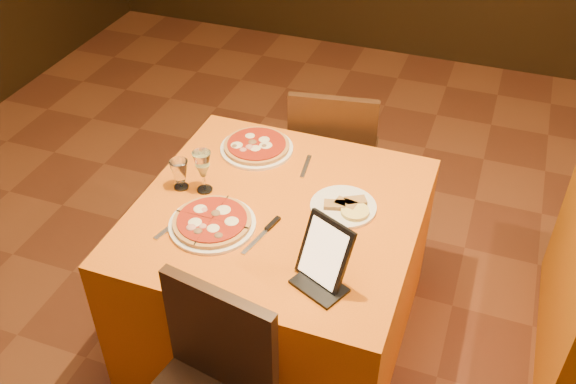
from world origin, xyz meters
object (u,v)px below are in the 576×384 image
(main_table, at_px, (279,275))
(pizza_far, at_px, (257,147))
(wine_glass, at_px, (203,171))
(tablet, at_px, (325,252))
(pizza_near, at_px, (212,223))
(chair_main_far, at_px, (335,156))
(water_glass, at_px, (180,175))

(main_table, xyz_separation_m, pizza_far, (-0.23, 0.35, 0.39))
(pizza_far, distance_m, wine_glass, 0.36)
(pizza_far, xyz_separation_m, tablet, (0.52, -0.65, 0.10))
(main_table, height_order, wine_glass, wine_glass)
(wine_glass, height_order, tablet, tablet)
(pizza_near, height_order, wine_glass, wine_glass)
(chair_main_far, relative_size, wine_glass, 4.79)
(chair_main_far, relative_size, tablet, 3.73)
(pizza_far, bearing_deg, chair_main_far, 64.07)
(tablet, bearing_deg, wine_glass, 178.00)
(pizza_near, bearing_deg, pizza_far, 93.76)
(chair_main_far, height_order, pizza_far, chair_main_far)
(pizza_far, relative_size, wine_glass, 1.71)
(pizza_near, height_order, tablet, tablet)
(main_table, xyz_separation_m, wine_glass, (-0.32, 0.01, 0.47))
(water_glass, bearing_deg, chair_main_far, 63.28)
(main_table, relative_size, wine_glass, 5.79)
(chair_main_far, bearing_deg, tablet, 94.92)
(water_glass, distance_m, tablet, 0.76)
(main_table, distance_m, pizza_far, 0.57)
(water_glass, xyz_separation_m, tablet, (0.70, -0.29, 0.06))
(pizza_far, bearing_deg, tablet, -51.44)
(pizza_far, distance_m, tablet, 0.83)
(pizza_near, xyz_separation_m, pizza_far, (-0.03, 0.53, 0.00))
(pizza_near, xyz_separation_m, wine_glass, (-0.12, 0.19, 0.08))
(wine_glass, relative_size, water_glass, 1.46)
(pizza_near, distance_m, water_glass, 0.29)
(main_table, distance_m, wine_glass, 0.57)
(pizza_far, relative_size, water_glass, 2.49)
(chair_main_far, bearing_deg, pizza_near, 69.73)
(chair_main_far, relative_size, water_glass, 7.00)
(pizza_far, xyz_separation_m, wine_glass, (-0.09, -0.34, 0.08))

